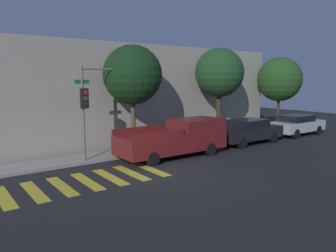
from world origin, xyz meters
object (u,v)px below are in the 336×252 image
at_px(sedan_near_corner, 248,131).
at_px(sedan_middle, 297,124).
at_px(tree_near_corner, 133,75).
at_px(tree_far_end, 279,79).
at_px(tree_midblock, 219,73).
at_px(pickup_truck, 176,138).
at_px(traffic_light_pole, 94,95).

xyz_separation_m(sedan_near_corner, sedan_middle, (5.16, 0.00, -0.02)).
bearing_deg(tree_near_corner, tree_far_end, -0.00).
height_order(sedan_near_corner, sedan_middle, sedan_near_corner).
bearing_deg(tree_far_end, tree_midblock, 180.00).
height_order(pickup_truck, tree_midblock, tree_midblock).
height_order(traffic_light_pole, tree_midblock, tree_midblock).
bearing_deg(tree_near_corner, pickup_truck, -51.51).
height_order(sedan_middle, tree_far_end, tree_far_end).
xyz_separation_m(pickup_truck, tree_midblock, (4.80, 1.83, 3.35)).
distance_m(pickup_truck, tree_far_end, 11.57).
bearing_deg(pickup_truck, sedan_near_corner, -0.00).
relative_size(pickup_truck, sedan_middle, 1.32).
relative_size(traffic_light_pole, tree_midblock, 0.77).
height_order(traffic_light_pole, pickup_truck, traffic_light_pole).
height_order(sedan_middle, tree_near_corner, tree_near_corner).
distance_m(traffic_light_pole, sedan_middle, 14.77).
relative_size(sedan_near_corner, tree_midblock, 0.79).
bearing_deg(tree_midblock, tree_near_corner, 180.00).
bearing_deg(sedan_middle, tree_far_end, 79.42).
height_order(pickup_truck, sedan_near_corner, pickup_truck).
xyz_separation_m(pickup_truck, tree_far_end, (11.03, 1.83, 2.95)).
bearing_deg(tree_far_end, traffic_light_pole, -177.84).
bearing_deg(sedan_near_corner, tree_near_corner, 165.35).
bearing_deg(sedan_middle, tree_midblock, 162.79).
relative_size(traffic_light_pole, pickup_truck, 0.79).
bearing_deg(sedan_middle, pickup_truck, 180.00).
height_order(sedan_near_corner, tree_near_corner, tree_near_corner).
xyz_separation_m(traffic_light_pole, tree_near_corner, (2.37, 0.56, 0.94)).
distance_m(pickup_truck, tree_near_corner, 3.94).
relative_size(pickup_truck, tree_near_corner, 1.02).
xyz_separation_m(sedan_middle, tree_midblock, (-5.90, 1.83, 3.52)).
distance_m(traffic_light_pole, sedan_near_corner, 9.74).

